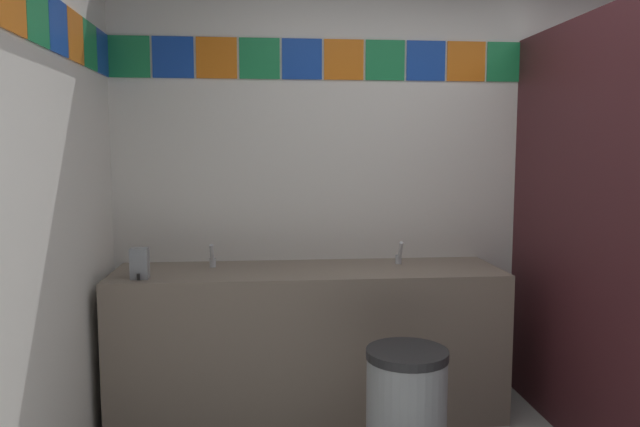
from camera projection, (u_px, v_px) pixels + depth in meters
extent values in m
cube|color=white|center=(441.00, 169.00, 3.68)|extent=(3.93, 0.08, 2.74)
cube|color=#1E8C4C|center=(129.00, 57.00, 3.39)|extent=(0.23, 0.01, 0.23)
cube|color=#1947B7|center=(173.00, 57.00, 3.41)|extent=(0.23, 0.01, 0.23)
cube|color=orange|center=(217.00, 58.00, 3.44)|extent=(0.23, 0.01, 0.23)
cube|color=#1E8C4C|center=(260.00, 58.00, 3.46)|extent=(0.23, 0.01, 0.23)
cube|color=#1947B7|center=(302.00, 59.00, 3.48)|extent=(0.23, 0.01, 0.23)
cube|color=orange|center=(344.00, 60.00, 3.51)|extent=(0.23, 0.01, 0.23)
cube|color=#1E8C4C|center=(385.00, 60.00, 3.53)|extent=(0.23, 0.01, 0.23)
cube|color=#1947B7|center=(426.00, 61.00, 3.55)|extent=(0.23, 0.01, 0.23)
cube|color=orange|center=(466.00, 61.00, 3.57)|extent=(0.23, 0.01, 0.23)
cube|color=#1E8C4C|center=(506.00, 62.00, 3.60)|extent=(0.23, 0.01, 0.23)
cube|color=#1947B7|center=(545.00, 63.00, 3.62)|extent=(0.23, 0.01, 0.23)
cube|color=orange|center=(584.00, 63.00, 3.64)|extent=(0.23, 0.01, 0.23)
cube|color=#1E8C4C|center=(622.00, 64.00, 3.67)|extent=(0.23, 0.01, 0.23)
cube|color=#1E8C4C|center=(37.00, 14.00, 2.32)|extent=(0.01, 0.23, 0.23)
cube|color=#1947B7|center=(58.00, 26.00, 2.56)|extent=(0.01, 0.23, 0.23)
cube|color=orange|center=(75.00, 37.00, 2.80)|extent=(0.01, 0.23, 0.23)
cube|color=#1E8C4C|center=(90.00, 46.00, 3.03)|extent=(0.01, 0.23, 0.23)
cube|color=#1947B7|center=(102.00, 53.00, 3.27)|extent=(0.01, 0.23, 0.23)
cube|color=gray|center=(309.00, 341.00, 3.37)|extent=(2.14, 0.57, 0.82)
cube|color=gray|center=(305.00, 267.00, 3.60)|extent=(2.14, 0.03, 0.08)
cylinder|color=silver|center=(211.00, 282.00, 3.26)|extent=(0.34, 0.34, 0.10)
cylinder|color=silver|center=(404.00, 278.00, 3.36)|extent=(0.34, 0.34, 0.10)
cylinder|color=silver|center=(213.00, 263.00, 3.39)|extent=(0.04, 0.04, 0.05)
cylinder|color=silver|center=(212.00, 252.00, 3.33)|extent=(0.02, 0.06, 0.09)
cylinder|color=silver|center=(398.00, 259.00, 3.49)|extent=(0.04, 0.04, 0.05)
cylinder|color=silver|center=(401.00, 249.00, 3.43)|extent=(0.02, 0.06, 0.09)
cube|color=gray|center=(140.00, 263.00, 3.07)|extent=(0.09, 0.07, 0.16)
cylinder|color=black|center=(138.00, 277.00, 3.04)|extent=(0.02, 0.02, 0.03)
cube|color=#471E23|center=(582.00, 235.00, 2.94)|extent=(0.04, 1.55, 2.14)
cube|color=white|center=(630.00, 306.00, 3.51)|extent=(0.34, 0.17, 0.34)
cylinder|color=#999EA3|center=(406.00, 420.00, 2.68)|extent=(0.36, 0.36, 0.57)
cylinder|color=#262628|center=(407.00, 354.00, 2.65)|extent=(0.37, 0.37, 0.04)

